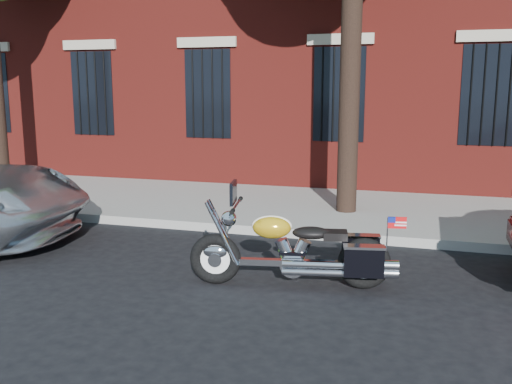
% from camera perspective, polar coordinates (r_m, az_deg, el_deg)
% --- Properties ---
extents(ground, '(120.00, 120.00, 0.00)m').
position_cam_1_polar(ground, '(7.87, 2.46, -7.12)').
color(ground, black).
rests_on(ground, ground).
extents(curb, '(40.00, 0.16, 0.15)m').
position_cam_1_polar(curb, '(9.14, 4.58, -4.12)').
color(curb, gray).
rests_on(curb, ground).
extents(sidewalk, '(40.00, 3.60, 0.15)m').
position_cam_1_polar(sidewalk, '(10.94, 6.63, -1.71)').
color(sidewalk, gray).
rests_on(sidewalk, ground).
extents(motorcycle, '(2.55, 1.00, 1.27)m').
position_cam_1_polar(motorcycle, '(6.86, 4.38, -6.07)').
color(motorcycle, black).
rests_on(motorcycle, ground).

